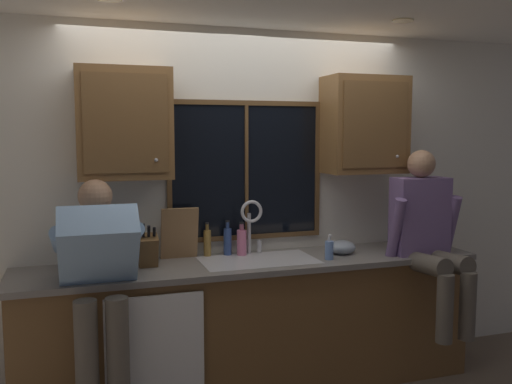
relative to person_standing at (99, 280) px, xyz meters
name	(u,v)px	position (x,y,z in m)	size (l,w,h in m)	color
back_wall	(239,203)	(1.05, 0.65, 0.33)	(5.55, 0.12, 2.55)	silver
ceiling_downlight_right	(403,21)	(1.99, -0.01, 1.60)	(0.14, 0.14, 0.01)	#FFEAB2
window_glass	(246,171)	(1.08, 0.58, 0.58)	(1.10, 0.02, 0.95)	black
window_frame_top	(246,103)	(1.08, 0.57, 1.07)	(1.17, 0.02, 0.04)	brown
window_frame_bottom	(247,237)	(1.08, 0.57, 0.09)	(1.17, 0.02, 0.04)	brown
window_frame_left	(169,173)	(0.51, 0.57, 0.58)	(0.04, 0.02, 0.95)	brown
window_frame_right	(317,169)	(1.65, 0.57, 0.58)	(0.04, 0.02, 0.95)	brown
window_mullion_center	(247,171)	(1.08, 0.57, 0.58)	(0.02, 0.02, 0.95)	brown
lower_cabinet_run	(254,327)	(1.05, 0.30, -0.51)	(3.15, 0.58, 0.88)	brown
countertop	(254,264)	(1.05, 0.28, -0.05)	(3.21, 0.62, 0.04)	slate
dishwasher_front	(155,355)	(0.31, -0.02, -0.49)	(0.60, 0.02, 0.74)	white
upper_cabinet_left	(124,124)	(0.20, 0.42, 0.91)	(0.60, 0.36, 0.72)	brown
upper_cabinet_right	(364,125)	(1.96, 0.42, 0.91)	(0.60, 0.36, 0.72)	brown
sink	(259,274)	(1.08, 0.29, -0.12)	(0.80, 0.46, 0.21)	#B7B7BC
faucet	(252,220)	(1.09, 0.47, 0.23)	(0.18, 0.09, 0.40)	silver
person_standing	(99,280)	(0.00, 0.00, 0.00)	(0.53, 0.71, 1.52)	#595147
person_sitting_on_counter	(428,231)	(2.26, 0.02, 0.16)	(0.54, 0.60, 1.26)	#595147
knife_block	(148,251)	(0.33, 0.33, 0.08)	(0.12, 0.18, 0.32)	brown
cutting_board	(180,233)	(0.57, 0.50, 0.16)	(0.26, 0.02, 0.37)	#997047
mixing_bowl	(342,247)	(1.73, 0.31, 0.02)	(0.20, 0.20, 0.10)	#8C99A8
soap_dispenser	(329,250)	(1.56, 0.16, 0.04)	(0.06, 0.07, 0.18)	#668CCC
bottle_green_glass	(207,242)	(0.77, 0.53, 0.08)	(0.05, 0.05, 0.24)	olive
bottle_tall_clear	(242,242)	(1.01, 0.48, 0.07)	(0.07, 0.07, 0.24)	pink
bottle_amber_small	(228,241)	(0.92, 0.51, 0.08)	(0.06, 0.06, 0.25)	#334C8C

